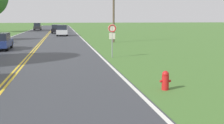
# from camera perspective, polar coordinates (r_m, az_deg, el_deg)

# --- Properties ---
(fire_hydrant) EXTENTS (0.44, 0.28, 0.77)m
(fire_hydrant) POSITION_cam_1_polar(r_m,az_deg,el_deg) (11.33, 10.79, -3.65)
(fire_hydrant) COLOR red
(fire_hydrant) RESTS_ON ground
(traffic_sign) EXTENTS (0.60, 0.10, 2.41)m
(traffic_sign) POSITION_cam_1_polar(r_m,az_deg,el_deg) (20.28, 0.03, 6.00)
(traffic_sign) COLOR gray
(traffic_sign) RESTS_ON ground
(utility_pole_midground) EXTENTS (1.80, 0.24, 7.72)m
(utility_pole_midground) POSITION_cam_1_polar(r_m,az_deg,el_deg) (33.59, 0.33, 10.86)
(utility_pole_midground) COLOR brown
(utility_pole_midground) RESTS_ON ground
(car_dark_blue_sedan_mid_near) EXTENTS (1.94, 4.39, 1.51)m
(car_dark_blue_sedan_mid_near) POSITION_cam_1_polar(r_m,az_deg,el_deg) (27.56, -21.87, 3.95)
(car_dark_blue_sedan_mid_near) COLOR black
(car_dark_blue_sedan_mid_near) RESTS_ON ground
(car_silver_van_mid_far) EXTENTS (1.88, 4.13, 1.78)m
(car_silver_van_mid_far) POSITION_cam_1_polar(r_m,az_deg,el_deg) (47.23, -10.10, 6.39)
(car_silver_van_mid_far) COLOR black
(car_silver_van_mid_far) RESTS_ON ground
(car_black_van_receding) EXTENTS (1.90, 4.03, 1.66)m
(car_black_van_receding) POSITION_cam_1_polar(r_m,az_deg,el_deg) (56.11, -11.24, 6.65)
(car_black_van_receding) COLOR black
(car_black_van_receding) RESTS_ON ground
(car_dark_grey_van_distant) EXTENTS (1.79, 4.65, 1.75)m
(car_dark_grey_van_distant) POSITION_cam_1_polar(r_m,az_deg,el_deg) (73.09, -14.90, 7.02)
(car_dark_grey_van_distant) COLOR black
(car_dark_grey_van_distant) RESTS_ON ground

